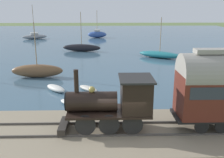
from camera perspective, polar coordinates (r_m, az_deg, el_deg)
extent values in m
plane|color=#607542|center=(15.36, 1.88, -12.75)|extent=(200.00, 200.00, 0.00)
cube|color=#426075|center=(57.40, -0.70, 8.49)|extent=(80.00, 80.00, 0.01)
cube|color=gray|center=(15.43, 1.84, -11.68)|extent=(5.95, 56.00, 0.45)
cube|color=#4C4742|center=(14.60, 2.04, -12.13)|extent=(0.07, 54.88, 0.12)
cube|color=#4C4742|center=(16.00, 1.68, -9.48)|extent=(0.07, 54.88, 0.12)
cylinder|color=black|center=(14.36, 4.50, -9.87)|extent=(0.12, 1.13, 1.13)
cylinder|color=black|center=(15.79, 3.91, -7.39)|extent=(0.12, 1.13, 1.13)
cylinder|color=black|center=(14.29, -0.65, -9.96)|extent=(0.12, 1.13, 1.13)
cylinder|color=black|center=(15.73, -0.75, -7.46)|extent=(0.12, 1.13, 1.13)
cylinder|color=black|center=(14.33, -5.83, -9.97)|extent=(0.12, 1.13, 1.13)
cylinder|color=black|center=(15.76, -5.42, -7.48)|extent=(0.12, 1.13, 1.13)
cube|color=black|center=(14.82, -0.71, -7.05)|extent=(2.08, 4.63, 0.12)
cylinder|color=black|center=(14.61, -4.36, -4.87)|extent=(1.10, 2.78, 1.10)
cylinder|color=black|center=(14.75, -9.93, -4.86)|extent=(1.05, 0.08, 1.05)
cylinder|color=black|center=(14.31, -7.79, -0.43)|extent=(0.26, 0.26, 1.27)
sphere|color=tan|center=(14.38, -4.42, -2.29)|extent=(0.36, 0.36, 0.36)
cube|color=black|center=(14.57, 5.21, -3.48)|extent=(1.98, 1.62, 1.80)
cube|color=#282828|center=(14.29, 5.30, 0.12)|extent=(2.18, 1.86, 0.10)
cube|color=#2D2823|center=(15.35, -10.46, -9.92)|extent=(1.88, 0.44, 0.32)
cylinder|color=black|center=(15.71, 22.75, -9.54)|extent=(0.12, 0.76, 0.76)
cylinder|color=black|center=(17.02, 20.63, -7.33)|extent=(0.12, 0.76, 0.76)
cylinder|color=black|center=(15.29, 18.89, -9.83)|extent=(0.12, 0.76, 0.76)
cylinder|color=black|center=(16.64, 17.04, -7.53)|extent=(0.12, 0.76, 0.76)
ellipsoid|color=gray|center=(61.55, -16.50, 8.81)|extent=(3.25, 5.55, 0.98)
cylinder|color=#9E8460|center=(61.25, -16.78, 12.24)|extent=(0.10, 0.10, 6.41)
cube|color=silver|center=(61.47, -16.55, 9.47)|extent=(1.40, 1.82, 0.45)
ellipsoid|color=#1E707A|center=(38.29, 10.34, 5.25)|extent=(4.82, 6.24, 0.95)
cylinder|color=#9E8460|center=(37.89, 10.56, 9.49)|extent=(0.10, 0.10, 4.75)
ellipsoid|color=brown|center=(28.50, -15.94, 1.72)|extent=(1.24, 5.34, 1.37)
cylinder|color=#9E8460|center=(27.98, -16.38, 7.37)|extent=(0.10, 0.10, 4.31)
ellipsoid|color=#335199|center=(61.48, -3.25, 9.65)|extent=(1.88, 4.36, 1.46)
cylinder|color=#9E8460|center=(61.23, -3.30, 12.51)|extent=(0.10, 0.10, 4.69)
cube|color=silver|center=(61.39, -3.26, 10.53)|extent=(1.09, 1.33, 0.45)
ellipsoid|color=black|center=(43.35, -6.63, 6.78)|extent=(2.15, 6.38, 1.18)
cylinder|color=#9E8460|center=(42.97, -6.77, 10.91)|extent=(0.10, 0.10, 5.09)
ellipsoid|color=beige|center=(23.37, -5.18, -2.05)|extent=(2.17, 2.08, 0.37)
ellipsoid|color=silver|center=(20.24, -9.11, -5.13)|extent=(1.90, 2.01, 0.33)
ellipsoid|color=silver|center=(23.63, -12.13, -1.98)|extent=(2.41, 2.32, 0.51)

